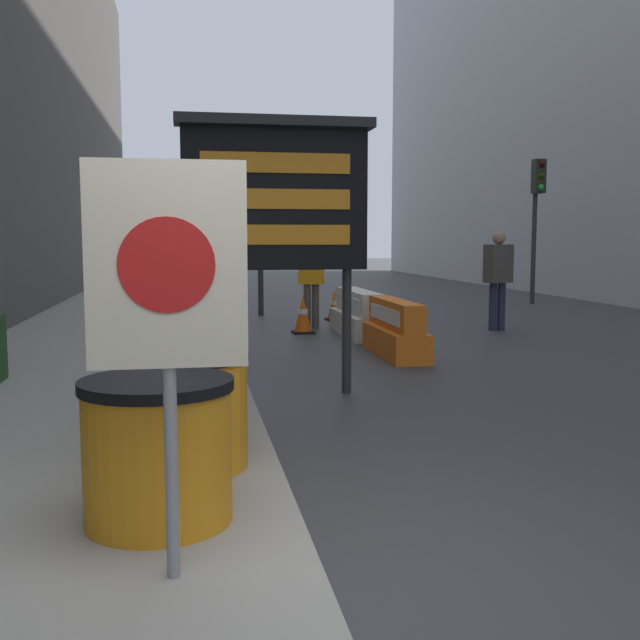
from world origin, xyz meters
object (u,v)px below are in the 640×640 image
at_px(barrel_drum_back, 189,382).
at_px(warning_sign, 167,292).
at_px(traffic_cone_near, 303,315).
at_px(barrel_drum_foreground, 158,450).
at_px(pedestrian_worker, 498,272).
at_px(barrel_drum_middle, 188,409).
at_px(pedestrian_passerby, 311,274).
at_px(jersey_barrier_orange_near, 395,331).
at_px(traffic_light_near_curb, 260,197).
at_px(jersey_barrier_white, 358,315).
at_px(traffic_light_far_side, 537,199).
at_px(traffic_cone_mid, 334,306).
at_px(message_board, 275,197).

xyz_separation_m(barrel_drum_back, warning_sign, (-0.08, -2.65, 0.90)).
bearing_deg(traffic_cone_near, barrel_drum_back, -105.92).
height_order(barrel_drum_foreground, pedestrian_worker, pedestrian_worker).
bearing_deg(barrel_drum_middle, pedestrian_passerby, 75.33).
bearing_deg(jersey_barrier_orange_near, pedestrian_worker, 44.19).
height_order(barrel_drum_middle, pedestrian_passerby, pedestrian_passerby).
relative_size(barrel_drum_back, traffic_light_near_curb, 0.24).
distance_m(traffic_cone_near, traffic_light_near_curb, 3.87).
distance_m(barrel_drum_foreground, jersey_barrier_white, 9.00).
bearing_deg(warning_sign, traffic_light_near_curb, 82.68).
xyz_separation_m(traffic_cone_near, traffic_light_near_curb, (-0.42, 3.15, 2.21)).
bearing_deg(pedestrian_passerby, jersey_barrier_orange_near, 119.96).
xyz_separation_m(jersey_barrier_orange_near, traffic_light_far_side, (5.80, 7.60, 2.29)).
bearing_deg(pedestrian_passerby, barrel_drum_foreground, 95.38).
distance_m(barrel_drum_back, jersey_barrier_white, 7.14).
height_order(barrel_drum_foreground, traffic_cone_mid, barrel_drum_foreground).
distance_m(traffic_cone_mid, traffic_light_far_side, 6.82).
distance_m(message_board, traffic_light_near_curb, 8.34).
bearing_deg(traffic_light_far_side, barrel_drum_middle, -124.25).
relative_size(jersey_barrier_orange_near, jersey_barrier_white, 0.87).
distance_m(barrel_drum_back, traffic_light_near_curb, 10.41).
distance_m(barrel_drum_middle, pedestrian_worker, 9.50).
bearing_deg(message_board, barrel_drum_foreground, -106.09).
height_order(traffic_light_near_curb, pedestrian_passerby, traffic_light_near_curb).
height_order(traffic_cone_near, pedestrian_worker, pedestrian_worker).
bearing_deg(warning_sign, traffic_light_far_side, 58.76).
bearing_deg(warning_sign, pedestrian_passerby, 77.26).
bearing_deg(barrel_drum_foreground, warning_sign, -83.04).
xyz_separation_m(jersey_barrier_orange_near, jersey_barrier_white, (-0.00, 2.33, -0.01)).
xyz_separation_m(barrel_drum_middle, warning_sign, (-0.07, -1.69, 0.90)).
bearing_deg(barrel_drum_back, barrel_drum_middle, -90.57).
xyz_separation_m(message_board, pedestrian_worker, (4.60, 4.95, -1.02)).
bearing_deg(barrel_drum_back, pedestrian_worker, 50.80).
bearing_deg(pedestrian_worker, traffic_light_far_side, 41.92).
relative_size(barrel_drum_middle, pedestrian_passerby, 0.49).
bearing_deg(barrel_drum_middle, traffic_light_far_side, 55.75).
bearing_deg(pedestrian_passerby, traffic_light_near_curb, -54.66).
bearing_deg(traffic_cone_near, pedestrian_passerby, 69.45).
distance_m(barrel_drum_foreground, traffic_cone_near, 9.13).
bearing_deg(barrel_drum_middle, jersey_barrier_white, 68.91).
relative_size(barrel_drum_middle, traffic_light_near_curb, 0.24).
height_order(barrel_drum_back, traffic_cone_near, barrel_drum_back).
bearing_deg(traffic_cone_mid, barrel_drum_back, -108.14).
distance_m(message_board, traffic_light_far_side, 12.68).
distance_m(barrel_drum_foreground, warning_sign, 1.16).
distance_m(barrel_drum_back, warning_sign, 2.80).
bearing_deg(traffic_cone_near, message_board, -101.80).
xyz_separation_m(barrel_drum_back, jersey_barrier_orange_near, (2.88, 4.20, -0.17)).
relative_size(traffic_cone_mid, traffic_light_far_side, 0.17).
bearing_deg(traffic_light_near_curb, pedestrian_worker, -40.28).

